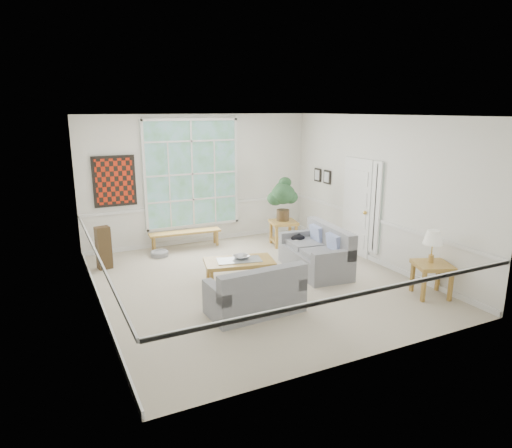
{
  "coord_description": "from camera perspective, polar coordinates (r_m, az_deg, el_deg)",
  "views": [
    {
      "loc": [
        -3.46,
        -7.12,
        3.11
      ],
      "look_at": [
        0.1,
        0.2,
        1.05
      ],
      "focal_mm": 32.0,
      "sensor_mm": 36.0,
      "label": 1
    }
  ],
  "objects": [
    {
      "name": "pewter_bowl",
      "position": [
        8.3,
        -1.84,
        -4.12
      ],
      "size": [
        0.4,
        0.4,
        0.08
      ],
      "primitive_type": "imported",
      "rotation": [
        0.0,
        0.0,
        0.19
      ],
      "color": "#97979C",
      "rests_on": "coffee_table"
    },
    {
      "name": "window_bench",
      "position": [
        10.61,
        -8.81,
        -1.94
      ],
      "size": [
        1.65,
        0.44,
        0.38
      ],
      "primitive_type": "cube",
      "rotation": [
        0.0,
        0.0,
        -0.08
      ],
      "color": "#A77C35",
      "rests_on": "floor"
    },
    {
      "name": "wall_frame_near",
      "position": [
        10.92,
        8.85,
        5.82
      ],
      "size": [
        0.04,
        0.26,
        0.32
      ],
      "primitive_type": "cube",
      "color": "black",
      "rests_on": "wall_right"
    },
    {
      "name": "houseplant",
      "position": [
        10.54,
        3.4,
        3.14
      ],
      "size": [
        0.7,
        0.7,
        1.02
      ],
      "primitive_type": null,
      "rotation": [
        0.0,
        0.0,
        0.2
      ],
      "color": "#254A2A",
      "rests_on": "end_table"
    },
    {
      "name": "wall_frame_far",
      "position": [
        11.24,
        7.69,
        6.1
      ],
      "size": [
        0.04,
        0.26,
        0.32
      ],
      "primitive_type": "cube",
      "color": "black",
      "rests_on": "wall_right"
    },
    {
      "name": "ceiling",
      "position": [
        7.92,
        -0.02,
        13.41
      ],
      "size": [
        5.5,
        6.0,
        0.02
      ],
      "primitive_type": "cube",
      "color": "white",
      "rests_on": "ground"
    },
    {
      "name": "floor_speaker",
      "position": [
        9.56,
        -18.52,
        -2.83
      ],
      "size": [
        0.3,
        0.25,
        0.86
      ],
      "primitive_type": "cube",
      "rotation": [
        0.0,
        0.0,
        0.18
      ],
      "color": "#3E2D18",
      "rests_on": "floor"
    },
    {
      "name": "wall_right",
      "position": [
        9.58,
        14.98,
        4.05
      ],
      "size": [
        0.02,
        6.0,
        3.0
      ],
      "primitive_type": "cube",
      "color": "white",
      "rests_on": "ground"
    },
    {
      "name": "wall_front",
      "position": [
        5.61,
        13.5,
        -2.86
      ],
      "size": [
        5.5,
        0.02,
        3.0
      ],
      "primitive_type": "cube",
      "color": "white",
      "rests_on": "ground"
    },
    {
      "name": "floor",
      "position": [
        8.51,
        -0.02,
        -7.28
      ],
      "size": [
        5.5,
        6.0,
        0.01
      ],
      "primitive_type": "cube",
      "color": "#B1A58F",
      "rests_on": "ground"
    },
    {
      "name": "door_sidelight",
      "position": [
        9.6,
        14.78,
        1.95
      ],
      "size": [
        0.08,
        0.26,
        1.9
      ],
      "primitive_type": "cube",
      "color": "white",
      "rests_on": "wall_right"
    },
    {
      "name": "pet_bed",
      "position": [
        10.15,
        -11.97,
        -3.61
      ],
      "size": [
        0.43,
        0.43,
        0.12
      ],
      "primitive_type": "cylinder",
      "rotation": [
        0.0,
        0.0,
        -0.08
      ],
      "color": "gray",
      "rests_on": "floor"
    },
    {
      "name": "cat",
      "position": [
        9.44,
        5.26,
        -1.71
      ],
      "size": [
        0.32,
        0.22,
        0.15
      ],
      "primitive_type": "ellipsoid",
      "rotation": [
        0.0,
        0.0,
        -0.01
      ],
      "color": "black",
      "rests_on": "loveseat_right"
    },
    {
      "name": "loveseat_right",
      "position": [
        9.0,
        7.39,
        -3.12
      ],
      "size": [
        1.02,
        1.74,
        0.9
      ],
      "primitive_type": "cube",
      "rotation": [
        0.0,
        0.0,
        -0.1
      ],
      "color": "gray",
      "rests_on": "floor"
    },
    {
      "name": "window_back",
      "position": [
        10.69,
        -7.98,
        6.22
      ],
      "size": [
        2.3,
        0.08,
        2.4
      ],
      "primitive_type": "cube",
      "color": "white",
      "rests_on": "wall_back"
    },
    {
      "name": "table_lamp",
      "position": [
        8.23,
        21.16,
        -2.63
      ],
      "size": [
        0.41,
        0.41,
        0.55
      ],
      "primitive_type": null,
      "rotation": [
        0.0,
        0.0,
        -0.35
      ],
      "color": "white",
      "rests_on": "side_table"
    },
    {
      "name": "wall_back",
      "position": [
        10.82,
        -7.01,
        5.53
      ],
      "size": [
        5.5,
        0.02,
        3.0
      ],
      "primitive_type": "cube",
      "color": "white",
      "rests_on": "ground"
    },
    {
      "name": "wall_left",
      "position": [
        7.33,
        -19.73,
        0.68
      ],
      "size": [
        0.02,
        6.0,
        3.0
      ],
      "primitive_type": "cube",
      "color": "white",
      "rests_on": "ground"
    },
    {
      "name": "side_table",
      "position": [
        8.35,
        21.05,
        -6.51
      ],
      "size": [
        0.75,
        0.75,
        0.59
      ],
      "primitive_type": "cube",
      "rotation": [
        0.0,
        0.0,
        -0.38
      ],
      "color": "#A77C35",
      "rests_on": "floor"
    },
    {
      "name": "entry_door",
      "position": [
        10.09,
        12.44,
        2.09
      ],
      "size": [
        0.08,
        0.9,
        2.1
      ],
      "primitive_type": "cube",
      "color": "white",
      "rests_on": "floor"
    },
    {
      "name": "wall_art",
      "position": [
        10.29,
        -17.28,
        5.13
      ],
      "size": [
        0.9,
        0.06,
        1.1
      ],
      "primitive_type": "cube",
      "color": "maroon",
      "rests_on": "wall_back"
    },
    {
      "name": "end_table",
      "position": [
        10.66,
        3.43,
        -1.15
      ],
      "size": [
        0.69,
        0.69,
        0.58
      ],
      "primitive_type": "cube",
      "rotation": [
        0.0,
        0.0,
        -0.21
      ],
      "color": "#A77C35",
      "rests_on": "floor"
    },
    {
      "name": "loveseat_front",
      "position": [
        7.17,
        -0.15,
        -8.04
      ],
      "size": [
        1.49,
        0.82,
        0.79
      ],
      "primitive_type": "cube",
      "rotation": [
        0.0,
        0.0,
        0.04
      ],
      "color": "gray",
      "rests_on": "floor"
    },
    {
      "name": "coffee_table",
      "position": [
        8.32,
        -2.11,
        -6.06
      ],
      "size": [
        1.35,
        0.93,
        0.46
      ],
      "primitive_type": "cube",
      "rotation": [
        0.0,
        0.0,
        -0.22
      ],
      "color": "#A77C35",
      "rests_on": "floor"
    }
  ]
}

